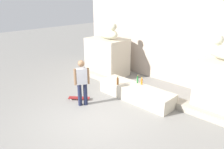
{
  "coord_description": "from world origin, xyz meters",
  "views": [
    {
      "loc": [
        4.75,
        -3.88,
        3.74
      ],
      "look_at": [
        -0.42,
        1.41,
        1.1
      ],
      "focal_mm": 35.8,
      "sensor_mm": 36.0,
      "label": 1
    }
  ],
  "objects_px": {
    "skater": "(82,81)",
    "bottle_green": "(138,80)",
    "statue_reclining_left": "(107,33)",
    "bottle_brown": "(118,81)",
    "bottle_orange": "(142,81)",
    "skateboard": "(79,98)"
  },
  "relations": [
    {
      "from": "skater",
      "to": "bottle_green",
      "type": "distance_m",
      "value": 2.21
    },
    {
      "from": "statue_reclining_left",
      "to": "bottle_brown",
      "type": "height_order",
      "value": "statue_reclining_left"
    },
    {
      "from": "skater",
      "to": "bottle_green",
      "type": "relative_size",
      "value": 5.27
    },
    {
      "from": "statue_reclining_left",
      "to": "bottle_brown",
      "type": "bearing_deg",
      "value": -23.22
    },
    {
      "from": "skater",
      "to": "bottle_orange",
      "type": "xyz_separation_m",
      "value": [
        1.07,
        2.02,
        -0.29
      ]
    },
    {
      "from": "bottle_green",
      "to": "bottle_brown",
      "type": "relative_size",
      "value": 0.97
    },
    {
      "from": "bottle_green",
      "to": "statue_reclining_left",
      "type": "bearing_deg",
      "value": 160.24
    },
    {
      "from": "bottle_green",
      "to": "bottle_brown",
      "type": "bearing_deg",
      "value": -123.67
    },
    {
      "from": "skateboard",
      "to": "bottle_orange",
      "type": "distance_m",
      "value": 2.46
    },
    {
      "from": "skater",
      "to": "bottle_green",
      "type": "height_order",
      "value": "skater"
    },
    {
      "from": "bottle_orange",
      "to": "bottle_green",
      "type": "bearing_deg",
      "value": 179.7
    },
    {
      "from": "bottle_green",
      "to": "bottle_brown",
      "type": "height_order",
      "value": "bottle_brown"
    },
    {
      "from": "statue_reclining_left",
      "to": "bottle_brown",
      "type": "distance_m",
      "value": 3.03
    },
    {
      "from": "statue_reclining_left",
      "to": "skateboard",
      "type": "height_order",
      "value": "statue_reclining_left"
    },
    {
      "from": "skater",
      "to": "statue_reclining_left",
      "type": "bearing_deg",
      "value": -118.67
    },
    {
      "from": "skateboard",
      "to": "bottle_brown",
      "type": "xyz_separation_m",
      "value": [
        0.88,
        1.19,
        0.59
      ]
    },
    {
      "from": "skater",
      "to": "bottle_brown",
      "type": "xyz_separation_m",
      "value": [
        0.43,
        1.36,
        -0.27
      ]
    },
    {
      "from": "statue_reclining_left",
      "to": "bottle_orange",
      "type": "distance_m",
      "value": 3.28
    },
    {
      "from": "statue_reclining_left",
      "to": "bottle_green",
      "type": "height_order",
      "value": "statue_reclining_left"
    },
    {
      "from": "statue_reclining_left",
      "to": "bottle_orange",
      "type": "height_order",
      "value": "statue_reclining_left"
    },
    {
      "from": "skateboard",
      "to": "skater",
      "type": "bearing_deg",
      "value": 119.21
    },
    {
      "from": "skateboard",
      "to": "bottle_brown",
      "type": "bearing_deg",
      "value": -166.57
    }
  ]
}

